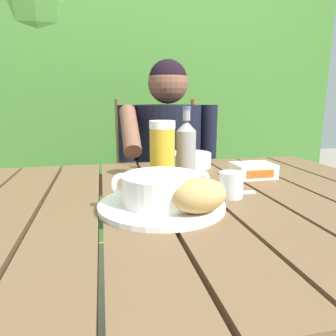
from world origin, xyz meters
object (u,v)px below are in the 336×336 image
(chair_near_diner, at_px, (162,197))
(person_eating, at_px, (169,165))
(butter_tub, at_px, (253,170))
(table_knife, at_px, (219,194))
(water_glass_small, at_px, (231,185))
(bread_roll, at_px, (199,195))
(soup_bowl, at_px, (162,188))
(beer_glass, at_px, (162,150))
(diner_bowl, at_px, (190,160))
(beer_bottle, at_px, (186,147))
(serving_plate, at_px, (162,205))

(chair_near_diner, relative_size, person_eating, 0.85)
(butter_tub, bearing_deg, table_knife, -137.95)
(person_eating, bearing_deg, water_glass_small, -89.80)
(person_eating, relative_size, bread_roll, 8.21)
(chair_near_diner, height_order, soup_bowl, chair_near_diner)
(beer_glass, relative_size, table_knife, 1.11)
(chair_near_diner, height_order, diner_bowl, chair_near_diner)
(bread_roll, distance_m, diner_bowl, 0.52)
(table_knife, relative_size, diner_bowl, 1.03)
(soup_bowl, distance_m, bread_roll, 0.10)
(chair_near_diner, relative_size, beer_bottle, 4.56)
(person_eating, height_order, butter_tub, person_eating)
(beer_glass, bearing_deg, table_knife, -60.23)
(beer_bottle, bearing_deg, serving_plate, -114.94)
(butter_tub, height_order, table_knife, butter_tub)
(person_eating, height_order, water_glass_small, person_eating)
(person_eating, bearing_deg, beer_glass, -104.43)
(water_glass_small, bearing_deg, person_eating, 90.20)
(chair_near_diner, distance_m, soup_bowl, 1.05)
(person_eating, distance_m, beer_glass, 0.56)
(serving_plate, height_order, water_glass_small, water_glass_small)
(serving_plate, bearing_deg, chair_near_diner, 79.15)
(beer_bottle, xyz_separation_m, diner_bowl, (0.05, 0.13, -0.07))
(chair_near_diner, bearing_deg, soup_bowl, -100.85)
(water_glass_small, height_order, diner_bowl, water_glass_small)
(serving_plate, distance_m, diner_bowl, 0.47)
(beer_glass, distance_m, butter_tub, 0.30)
(table_knife, bearing_deg, butter_tub, 42.05)
(beer_glass, bearing_deg, water_glass_small, -58.11)
(person_eating, distance_m, soup_bowl, 0.80)
(person_eating, relative_size, beer_glass, 6.63)
(water_glass_small, relative_size, table_knife, 0.40)
(beer_glass, relative_size, butter_tub, 1.44)
(chair_near_diner, distance_m, beer_bottle, 0.78)
(bread_roll, xyz_separation_m, butter_tub, (0.27, 0.30, -0.03))
(soup_bowl, distance_m, diner_bowl, 0.47)
(bread_roll, bearing_deg, beer_glass, 92.32)
(beer_glass, relative_size, beer_bottle, 0.81)
(chair_near_diner, distance_m, butter_tub, 0.83)
(soup_bowl, distance_m, table_knife, 0.18)
(table_knife, bearing_deg, beer_bottle, 96.33)
(bread_roll, height_order, diner_bowl, bread_roll)
(serving_plate, bearing_deg, butter_tub, 32.89)
(water_glass_small, bearing_deg, butter_tub, 49.62)
(beer_glass, height_order, diner_bowl, beer_glass)
(beer_glass, xyz_separation_m, water_glass_small, (0.14, -0.22, -0.06))
(serving_plate, relative_size, table_knife, 1.78)
(diner_bowl, bearing_deg, chair_near_diner, 90.00)
(serving_plate, distance_m, beer_glass, 0.28)
(bread_roll, distance_m, water_glass_small, 0.17)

